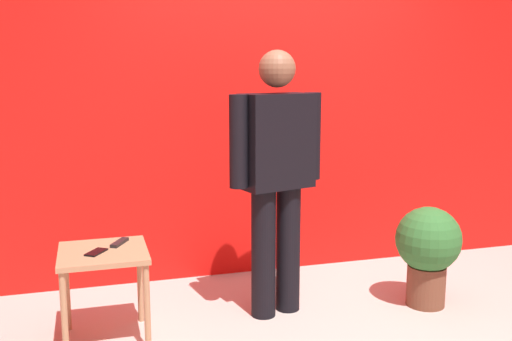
# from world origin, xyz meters

# --- Properties ---
(back_wall_red) EXTENTS (6.29, 0.12, 3.36)m
(back_wall_red) POSITION_xyz_m (0.00, 1.45, 1.68)
(back_wall_red) COLOR red
(back_wall_red) RESTS_ON ground_plane
(standing_person) EXTENTS (0.68, 0.35, 1.72)m
(standing_person) POSITION_xyz_m (-0.24, 0.58, 0.96)
(standing_person) COLOR black
(standing_person) RESTS_ON ground_plane
(side_table) EXTENTS (0.50, 0.50, 0.56)m
(side_table) POSITION_xyz_m (-1.34, 0.47, 0.47)
(side_table) COLOR tan
(side_table) RESTS_ON ground_plane
(cell_phone) EXTENTS (0.14, 0.16, 0.01)m
(cell_phone) POSITION_xyz_m (-1.38, 0.43, 0.56)
(cell_phone) COLOR black
(cell_phone) RESTS_ON side_table
(tv_remote) EXTENTS (0.12, 0.17, 0.02)m
(tv_remote) POSITION_xyz_m (-1.24, 0.57, 0.57)
(tv_remote) COLOR black
(tv_remote) RESTS_ON side_table
(potted_plant) EXTENTS (0.44, 0.44, 0.69)m
(potted_plant) POSITION_xyz_m (0.78, 0.41, 0.41)
(potted_plant) COLOR brown
(potted_plant) RESTS_ON ground_plane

